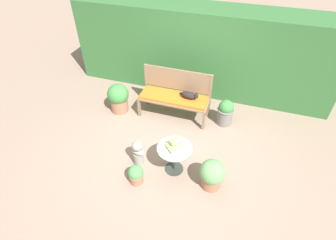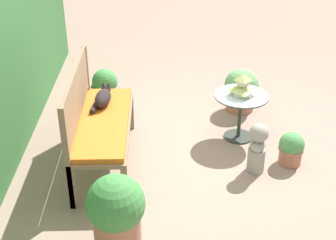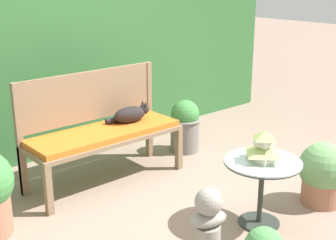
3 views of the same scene
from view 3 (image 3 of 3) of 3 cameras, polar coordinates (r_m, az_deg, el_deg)
The scene contains 10 objects.
ground at distance 4.27m, azimuth 3.00°, elevation -10.78°, with size 30.00×30.00×0.00m, color gray.
foliage_hedge_back at distance 5.90m, azimuth -14.08°, elevation 7.47°, with size 6.40×1.07×2.08m, color #336633.
garden_bench at distance 4.65m, azimuth -7.70°, elevation -2.01°, with size 1.58×0.56×0.55m.
bench_backrest at distance 4.77m, azimuth -9.57°, elevation 2.21°, with size 1.58×0.06×1.09m.
cat at distance 4.82m, azimuth -4.57°, elevation 0.73°, with size 0.45×0.24×0.20m.
patio_table at distance 3.92m, azimuth 11.38°, elevation -6.57°, with size 0.63×0.63×0.57m.
pagoda_birdhouse at distance 3.83m, azimuth 11.59°, elevation -3.35°, with size 0.26×0.26×0.26m.
garden_bust at distance 3.47m, azimuth 4.91°, elevation -12.35°, with size 0.32×0.24×0.57m.
potted_plant_hedge_corner at distance 5.47m, azimuth 2.08°, elevation -0.65°, with size 0.37×0.37×0.62m.
potted_plant_bench_right at distance 4.47m, azimuth 18.39°, elevation -6.19°, with size 0.45×0.45×0.58m.
Camera 3 is at (-2.63, -2.69, 2.03)m, focal length 50.00 mm.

